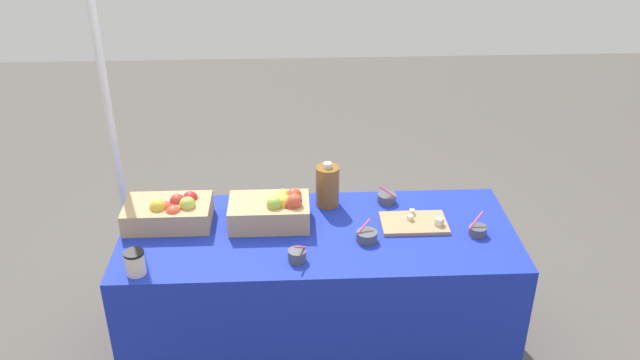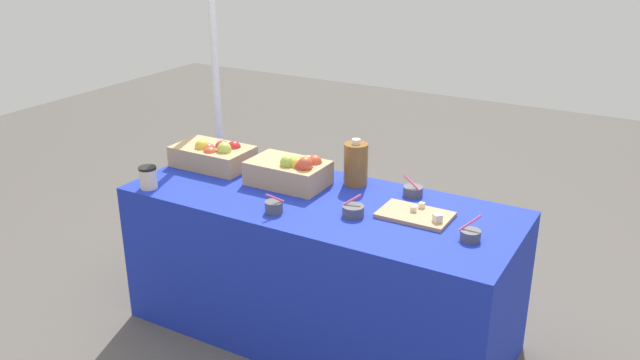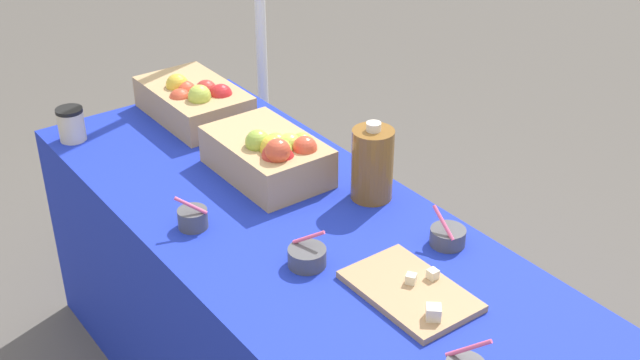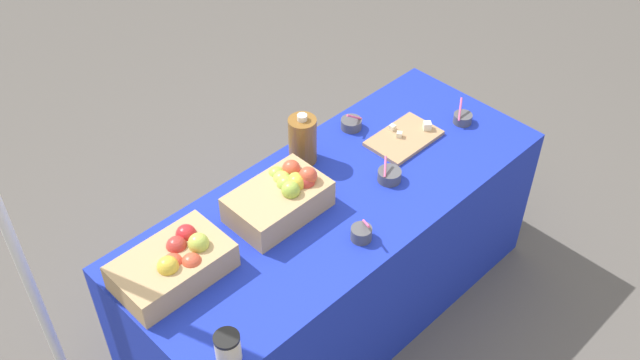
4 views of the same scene
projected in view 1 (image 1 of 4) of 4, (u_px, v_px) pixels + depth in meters
The scene contains 12 objects.
ground_plane at pixel (319, 348), 3.53m from camera, with size 10.00×10.00×0.00m, color #56514C.
table at pixel (319, 293), 3.36m from camera, with size 1.90×0.76×0.74m, color #192DB7.
apple_crate_left at pixel (170, 212), 3.22m from camera, with size 0.42×0.26×0.16m.
apple_crate_middle at pixel (274, 210), 3.22m from camera, with size 0.39×0.25×0.18m.
cutting_board_front at pixel (415, 223), 3.24m from camera, with size 0.32×0.21×0.05m.
sample_bowl_near at pixel (297, 255), 2.96m from camera, with size 0.08×0.09×0.11m.
sample_bowl_mid at pixel (478, 230), 3.15m from camera, with size 0.09×0.09×0.11m.
sample_bowl_far at pixel (387, 198), 3.42m from camera, with size 0.10×0.10×0.11m.
sample_bowl_extra at pixel (367, 236), 3.10m from camera, with size 0.10×0.10×0.10m.
cider_jug at pixel (327, 186), 3.36m from camera, with size 0.12×0.12×0.24m.
coffee_cup at pixel (135, 263), 2.86m from camera, with size 0.09×0.09×0.11m.
tent_pole at pixel (108, 110), 3.49m from camera, with size 0.04×0.04×2.28m, color white.
Camera 1 is at (-0.12, -2.68, 2.47)m, focal length 37.13 mm.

